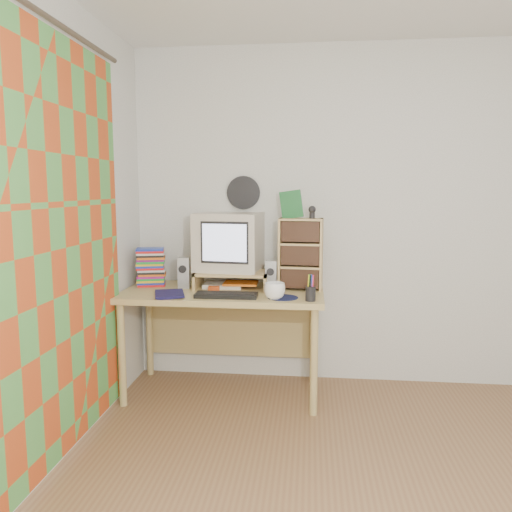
% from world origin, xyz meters
% --- Properties ---
extents(back_wall, '(3.50, 0.00, 3.50)m').
position_xyz_m(back_wall, '(0.00, 1.75, 1.25)').
color(back_wall, silver).
rests_on(back_wall, floor).
extents(left_wall, '(0.00, 3.50, 3.50)m').
position_xyz_m(left_wall, '(-1.75, 0.00, 1.25)').
color(left_wall, silver).
rests_on(left_wall, floor).
extents(curtain, '(0.00, 2.20, 2.20)m').
position_xyz_m(curtain, '(-1.71, 0.48, 1.15)').
color(curtain, '#C1471B').
rests_on(curtain, left_wall).
extents(wall_disc, '(0.25, 0.02, 0.25)m').
position_xyz_m(wall_disc, '(-0.93, 1.73, 1.43)').
color(wall_disc, black).
rests_on(wall_disc, back_wall).
extents(desk, '(1.40, 0.70, 0.75)m').
position_xyz_m(desk, '(-1.03, 1.44, 0.62)').
color(desk, tan).
rests_on(desk, floor).
extents(monitor_riser, '(0.52, 0.30, 0.12)m').
position_xyz_m(monitor_riser, '(-0.98, 1.48, 0.84)').
color(monitor_riser, tan).
rests_on(monitor_riser, desk).
extents(crt_monitor, '(0.49, 0.49, 0.42)m').
position_xyz_m(crt_monitor, '(-1.01, 1.53, 1.08)').
color(crt_monitor, beige).
rests_on(crt_monitor, monitor_riser).
extents(speaker_left, '(0.09, 0.09, 0.22)m').
position_xyz_m(speaker_left, '(-1.32, 1.45, 0.86)').
color(speaker_left, '#A9A9AE').
rests_on(speaker_left, desk).
extents(speaker_right, '(0.08, 0.08, 0.21)m').
position_xyz_m(speaker_right, '(-0.70, 1.44, 0.85)').
color(speaker_right, '#A9A9AE').
rests_on(speaker_right, desk).
extents(keyboard, '(0.41, 0.14, 0.03)m').
position_xyz_m(keyboard, '(-0.97, 1.17, 0.76)').
color(keyboard, black).
rests_on(keyboard, desk).
extents(dvd_stack, '(0.22, 0.18, 0.28)m').
position_xyz_m(dvd_stack, '(-1.59, 1.50, 0.89)').
color(dvd_stack, brown).
rests_on(dvd_stack, desk).
extents(cd_rack, '(0.32, 0.19, 0.50)m').
position_xyz_m(cd_rack, '(-0.49, 1.48, 1.00)').
color(cd_rack, tan).
rests_on(cd_rack, desk).
extents(mug, '(0.16, 0.16, 0.11)m').
position_xyz_m(mug, '(-0.65, 1.14, 0.80)').
color(mug, white).
rests_on(mug, desk).
extents(diary, '(0.27, 0.24, 0.05)m').
position_xyz_m(diary, '(-1.45, 1.15, 0.77)').
color(diary, '#14103D').
rests_on(diary, desk).
extents(mousepad, '(0.21, 0.21, 0.00)m').
position_xyz_m(mousepad, '(-0.60, 1.19, 0.75)').
color(mousepad, '#101735').
rests_on(mousepad, desk).
extents(pen_cup, '(0.08, 0.08, 0.13)m').
position_xyz_m(pen_cup, '(-0.42, 1.12, 0.82)').
color(pen_cup, black).
rests_on(pen_cup, desk).
extents(papers, '(0.28, 0.21, 0.04)m').
position_xyz_m(papers, '(-1.00, 1.51, 0.77)').
color(papers, silver).
rests_on(papers, desk).
extents(red_box, '(0.08, 0.06, 0.04)m').
position_xyz_m(red_box, '(-1.08, 1.33, 0.77)').
color(red_box, '#BB3E13').
rests_on(red_box, desk).
extents(game_box, '(0.15, 0.04, 0.19)m').
position_xyz_m(game_box, '(-0.56, 1.50, 1.35)').
color(game_box, '#1B5F2B').
rests_on(game_box, cd_rack).
extents(webcam, '(0.05, 0.05, 0.09)m').
position_xyz_m(webcam, '(-0.42, 1.46, 1.30)').
color(webcam, black).
rests_on(webcam, cd_rack).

